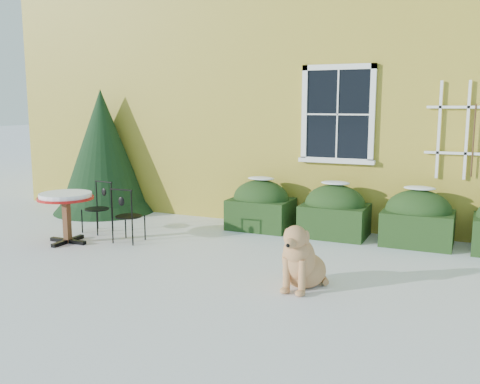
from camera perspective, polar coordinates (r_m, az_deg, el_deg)
The scene contains 8 objects.
ground at distance 6.99m, azimuth -3.41°, elevation -8.53°, with size 80.00×80.00×0.00m, color white.
house at distance 13.29m, azimuth 11.00°, elevation 13.82°, with size 12.40×8.40×6.40m.
hedge_row at distance 8.73m, azimuth 14.20°, elevation -2.44°, with size 4.95×0.80×0.91m.
evergreen_shrub at distance 11.02m, azimuth -14.39°, elevation 3.00°, with size 2.01×2.01×2.43m.
bistro_table at distance 8.68m, azimuth -18.09°, elevation -0.96°, with size 0.85×0.85×0.79m.
patio_chair_near at distance 8.52m, azimuth -11.95°, elevation -2.43°, with size 0.42×0.41×0.87m.
patio_chair_far at distance 9.34m, azimuth -14.87°, elevation -1.56°, with size 0.42×0.41×0.85m.
dog at distance 6.33m, azimuth 6.49°, elevation -7.40°, with size 0.56×0.90×0.82m.
Camera 1 is at (3.10, -5.88, 2.15)m, focal length 40.00 mm.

